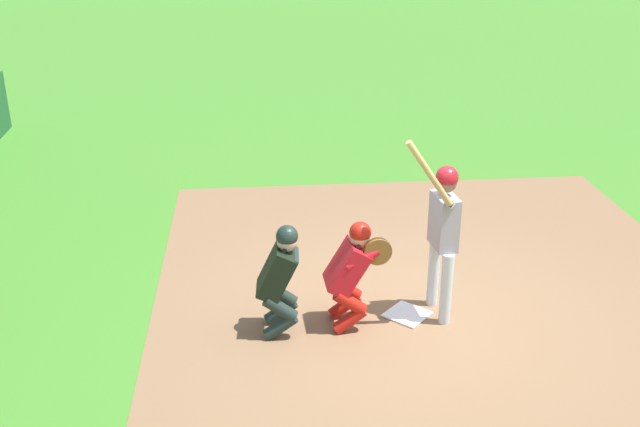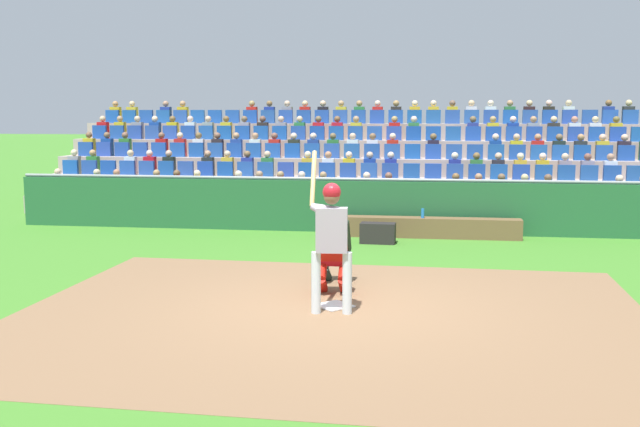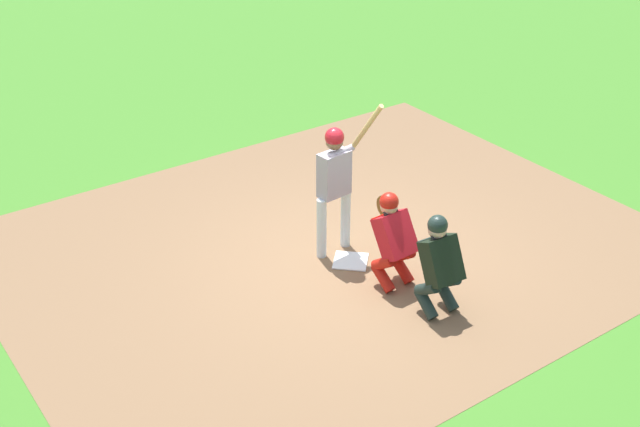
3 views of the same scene
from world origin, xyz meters
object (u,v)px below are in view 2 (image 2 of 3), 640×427
object	(u,v)px
catcher_crouching	(332,249)
home_plate_umpire	(336,240)
batter_at_plate	(331,233)
water_bottle_on_bench	(423,213)
home_plate_marker	(334,306)
dugout_bench	(424,227)
equipment_duffel_bag	(378,233)

from	to	relation	value
catcher_crouching	home_plate_umpire	xyz separation A→B (m)	(0.04, -0.78, -0.01)
batter_at_plate	water_bottle_on_bench	size ratio (longest dim) A/B	10.47
home_plate_marker	water_bottle_on_bench	size ratio (longest dim) A/B	2.09
home_plate_marker	batter_at_plate	xyz separation A→B (m)	(0.00, 0.35, 1.10)
dugout_bench	catcher_crouching	bearing A→B (deg)	76.18
dugout_bench	equipment_duffel_bag	world-z (taller)	dugout_bench
catcher_crouching	dugout_bench	world-z (taller)	catcher_crouching
home_plate_marker	equipment_duffel_bag	bearing A→B (deg)	-92.97
catcher_crouching	water_bottle_on_bench	size ratio (longest dim) A/B	6.00
home_plate_marker	equipment_duffel_bag	xyz separation A→B (m)	(-0.27, -5.21, 0.20)
dugout_bench	equipment_duffel_bag	distance (m)	1.30
dugout_bench	equipment_duffel_bag	size ratio (longest dim) A/B	5.75
batter_at_plate	catcher_crouching	distance (m)	1.11
home_plate_marker	dugout_bench	distance (m)	6.22
equipment_duffel_bag	catcher_crouching	bearing A→B (deg)	87.72
home_plate_marker	dugout_bench	xyz separation A→B (m)	(-1.22, -6.10, 0.20)
batter_at_plate	home_plate_marker	bearing A→B (deg)	-90.43
home_plate_umpire	dugout_bench	size ratio (longest dim) A/B	0.30
equipment_duffel_bag	water_bottle_on_bench	bearing A→B (deg)	-135.57
catcher_crouching	water_bottle_on_bench	bearing A→B (deg)	-103.71
water_bottle_on_bench	equipment_duffel_bag	bearing A→B (deg)	41.83
home_plate_marker	catcher_crouching	distance (m)	0.97
catcher_crouching	home_plate_umpire	world-z (taller)	home_plate_umpire
home_plate_umpire	equipment_duffel_bag	xyz separation A→B (m)	(-0.43, -3.77, -0.48)
home_plate_umpire	water_bottle_on_bench	xyz separation A→B (m)	(-1.35, -4.59, -0.15)
catcher_crouching	equipment_duffel_bag	size ratio (longest dim) A/B	1.72
batter_at_plate	dugout_bench	bearing A→B (deg)	-100.71
dugout_bench	water_bottle_on_bench	bearing A→B (deg)	67.03
home_plate_marker	home_plate_umpire	world-z (taller)	home_plate_umpire
catcher_crouching	home_plate_umpire	distance (m)	0.78
batter_at_plate	catcher_crouching	xyz separation A→B (m)	(0.12, -1.02, -0.41)
catcher_crouching	equipment_duffel_bag	xyz separation A→B (m)	(-0.39, -4.55, -0.49)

